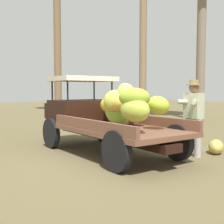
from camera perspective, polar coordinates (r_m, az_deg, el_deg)
ground_plane at (r=6.62m, az=0.49°, el=-8.67°), size 60.00×60.00×0.00m
truck at (r=7.12m, az=-1.90°, el=-0.37°), size 4.54×1.99×1.82m
farmer at (r=6.86m, az=15.23°, el=-0.18°), size 0.52×0.47×1.70m
loose_banana_bunch at (r=7.39m, az=19.20°, el=-6.25°), size 0.60×0.68×0.34m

